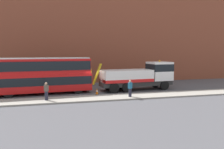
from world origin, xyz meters
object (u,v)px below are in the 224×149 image
recovery_tow_truck (140,76)px  double_decker_bus (41,74)px  traffic_cone_near_bus (97,92)px  pedestrian_onlooker (46,91)px  pedestrian_bystander (130,89)px

recovery_tow_truck → double_decker_bus: bearing=175.6°
double_decker_bus → traffic_cone_near_bus: (5.93, -1.86, -1.89)m
pedestrian_onlooker → pedestrian_bystander: size_ratio=1.00×
recovery_tow_truck → double_decker_bus: double_decker_bus is taller
double_decker_bus → pedestrian_onlooker: (0.65, -4.20, -1.25)m
pedestrian_onlooker → traffic_cone_near_bus: bearing=-13.7°
double_decker_bus → traffic_cone_near_bus: bearing=-22.0°
traffic_cone_near_bus → recovery_tow_truck: bearing=18.2°
double_decker_bus → pedestrian_bystander: bearing=-31.9°
pedestrian_bystander → traffic_cone_near_bus: 4.04m
double_decker_bus → pedestrian_onlooker: bearing=-85.8°
traffic_cone_near_bus → pedestrian_bystander: bearing=-43.0°
recovery_tow_truck → traffic_cone_near_bus: (-5.76, -1.90, -1.42)m
pedestrian_onlooker → pedestrian_bystander: bearing=-40.2°
double_decker_bus → pedestrian_bystander: double_decker_bus is taller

